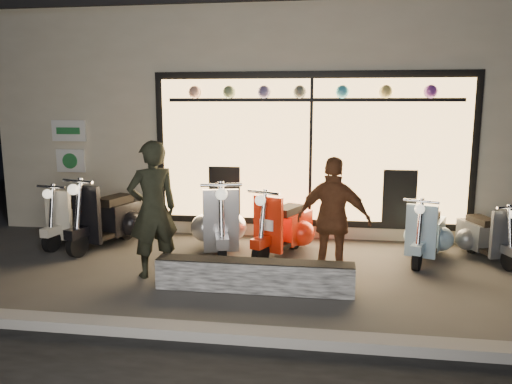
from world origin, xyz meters
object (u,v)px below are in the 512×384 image
Objects in this scene: scooter_silver at (219,222)px; scooter_red at (286,227)px; graffiti_barrier at (254,276)px; man at (153,209)px; woman at (334,220)px.

scooter_red is (1.06, 0.06, -0.05)m from scooter_silver.
scooter_red is (0.25, 1.71, 0.22)m from graffiti_barrier.
woman is (2.42, 0.14, -0.10)m from man.
scooter_red is 0.86× the size of woman.
scooter_silver is (-0.81, 1.65, 0.27)m from graffiti_barrier.
scooter_red is 0.77× the size of man.
scooter_red is at bearing -11.86° from scooter_silver.
man is at bearing 14.92° from woman.
man reaches higher than woman.
man is at bearing 165.35° from graffiti_barrier.
woman is (0.73, -1.19, 0.41)m from scooter_red.
man is at bearing -131.62° from scooter_silver.
scooter_red is 1.45m from woman.
graffiti_barrier is 1.34× the size of man.
graffiti_barrier is 1.74m from scooter_red.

